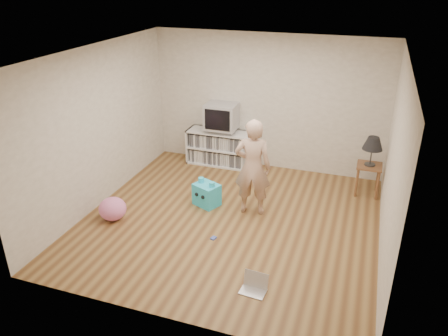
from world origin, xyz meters
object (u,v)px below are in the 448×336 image
at_px(plush_blue, 207,194).
at_px(plush_pink, 113,209).
at_px(side_table, 369,172).
at_px(laptop, 254,286).
at_px(person, 253,168).
at_px(dvd_deck, 222,130).
at_px(crt_tv, 222,116).
at_px(table_lamp, 373,144).
at_px(media_unit, 222,148).

bearing_deg(plush_blue, plush_pink, -119.98).
relative_size(side_table, laptop, 1.66).
bearing_deg(plush_blue, person, 25.06).
relative_size(dvd_deck, person, 0.28).
bearing_deg(plush_blue, laptop, -30.17).
height_order(side_table, plush_blue, side_table).
distance_m(crt_tv, plush_blue, 1.88).
bearing_deg(person, table_lamp, -151.22).
height_order(media_unit, plush_blue, media_unit).
bearing_deg(media_unit, person, -56.76).
height_order(side_table, plush_pink, side_table).
height_order(side_table, person, person).
relative_size(crt_tv, plush_pink, 1.39).
xyz_separation_m(person, plush_blue, (-0.78, -0.02, -0.60)).
bearing_deg(plush_blue, crt_tv, 124.09).
xyz_separation_m(table_lamp, laptop, (-1.19, -3.10, -0.88)).
xyz_separation_m(side_table, table_lamp, (0.00, 0.00, 0.53)).
bearing_deg(plush_pink, laptop, -19.17).
bearing_deg(side_table, crt_tv, 172.62).
bearing_deg(person, laptop, 99.51).
height_order(crt_tv, plush_pink, crt_tv).
bearing_deg(dvd_deck, plush_blue, -79.46).
xyz_separation_m(side_table, person, (-1.75, -1.27, 0.38)).
bearing_deg(side_table, person, -143.92).
height_order(crt_tv, table_lamp, crt_tv).
height_order(media_unit, side_table, media_unit).
xyz_separation_m(person, plush_pink, (-2.02, -0.94, -0.61)).
bearing_deg(table_lamp, dvd_deck, 172.55).
xyz_separation_m(crt_tv, side_table, (2.83, -0.37, -0.60)).
bearing_deg(dvd_deck, side_table, -7.45).
relative_size(media_unit, dvd_deck, 3.11).
relative_size(crt_tv, plush_blue, 1.22).
xyz_separation_m(media_unit, crt_tv, (-0.00, -0.02, 0.67)).
bearing_deg(plush_pink, plush_blue, 36.50).
height_order(table_lamp, plush_blue, table_lamp).
relative_size(table_lamp, laptop, 1.55).
bearing_deg(laptop, crt_tv, 119.67).
distance_m(side_table, table_lamp, 0.53).
distance_m(side_table, laptop, 3.34).
distance_m(table_lamp, plush_pink, 4.43).
height_order(media_unit, plush_pink, media_unit).
bearing_deg(side_table, dvd_deck, 172.55).
height_order(side_table, laptop, side_table).
xyz_separation_m(media_unit, table_lamp, (2.83, -0.39, 0.59)).
xyz_separation_m(media_unit, person, (1.09, -1.66, 0.45)).
height_order(table_lamp, plush_pink, table_lamp).
relative_size(person, laptop, 4.80).
height_order(person, laptop, person).
relative_size(crt_tv, side_table, 1.09).
bearing_deg(side_table, laptop, -111.02).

